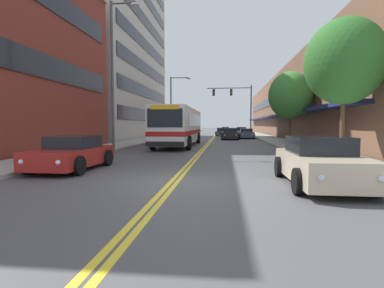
{
  "coord_description": "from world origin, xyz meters",
  "views": [
    {
      "loc": [
        1.54,
        -8.97,
        1.76
      ],
      "look_at": [
        -1.25,
        16.46,
        0.11
      ],
      "focal_mm": 28.0,
      "sensor_mm": 36.0,
      "label": 1
    }
  ],
  "objects_px": {
    "city_bus": "(180,125)",
    "car_charcoal_moving_third": "(230,134)",
    "car_beige_moving_lead": "(225,130)",
    "car_champagne_parked_right_foreground": "(320,163)",
    "car_red_parked_left_near": "(72,154)",
    "fire_hydrant": "(303,145)",
    "street_tree_right_near": "(344,62)",
    "street_tree_right_mid": "(290,95)",
    "traffic_signal_mast": "(237,101)",
    "street_lamp_left_near": "(115,66)",
    "car_black_parked_left_mid": "(183,133)",
    "street_lamp_left_far": "(174,102)",
    "car_dark_grey_moving_second": "(222,132)",
    "car_navy_parked_right_mid": "(241,131)",
    "car_slate_blue_parked_right_far": "(246,134)"
  },
  "relations": [
    {
      "from": "street_lamp_left_near",
      "to": "street_lamp_left_far",
      "type": "bearing_deg",
      "value": 89.5
    },
    {
      "from": "car_champagne_parked_right_foreground",
      "to": "street_tree_right_mid",
      "type": "relative_size",
      "value": 0.75
    },
    {
      "from": "traffic_signal_mast",
      "to": "street_tree_right_near",
      "type": "bearing_deg",
      "value": -82.54
    },
    {
      "from": "car_dark_grey_moving_second",
      "to": "street_tree_right_mid",
      "type": "bearing_deg",
      "value": -75.94
    },
    {
      "from": "car_beige_moving_lead",
      "to": "street_tree_right_mid",
      "type": "xyz_separation_m",
      "value": [
        5.2,
        -41.88,
        3.54
      ]
    },
    {
      "from": "car_charcoal_moving_third",
      "to": "street_tree_right_mid",
      "type": "relative_size",
      "value": 0.8
    },
    {
      "from": "car_red_parked_left_near",
      "to": "street_lamp_left_near",
      "type": "relative_size",
      "value": 0.46
    },
    {
      "from": "traffic_signal_mast",
      "to": "street_lamp_left_far",
      "type": "xyz_separation_m",
      "value": [
        -8.09,
        -5.48,
        -0.5
      ]
    },
    {
      "from": "car_red_parked_left_near",
      "to": "car_champagne_parked_right_foreground",
      "type": "height_order",
      "value": "car_champagne_parked_right_foreground"
    },
    {
      "from": "city_bus",
      "to": "fire_hydrant",
      "type": "height_order",
      "value": "city_bus"
    },
    {
      "from": "street_tree_right_mid",
      "to": "city_bus",
      "type": "bearing_deg",
      "value": -176.78
    },
    {
      "from": "car_beige_moving_lead",
      "to": "street_tree_right_near",
      "type": "bearing_deg",
      "value": -84.27
    },
    {
      "from": "traffic_signal_mast",
      "to": "street_tree_right_near",
      "type": "relative_size",
      "value": 1.14
    },
    {
      "from": "car_beige_moving_lead",
      "to": "car_charcoal_moving_third",
      "type": "height_order",
      "value": "car_charcoal_moving_third"
    },
    {
      "from": "city_bus",
      "to": "street_tree_right_mid",
      "type": "relative_size",
      "value": 2.08
    },
    {
      "from": "traffic_signal_mast",
      "to": "street_lamp_left_near",
      "type": "xyz_separation_m",
      "value": [
        -8.27,
        -25.42,
        0.1
      ]
    },
    {
      "from": "car_black_parked_left_mid",
      "to": "street_lamp_left_far",
      "type": "height_order",
      "value": "street_lamp_left_far"
    },
    {
      "from": "car_charcoal_moving_third",
      "to": "street_tree_right_mid",
      "type": "height_order",
      "value": "street_tree_right_mid"
    },
    {
      "from": "car_black_parked_left_mid",
      "to": "fire_hydrant",
      "type": "bearing_deg",
      "value": -67.14
    },
    {
      "from": "car_dark_grey_moving_second",
      "to": "car_navy_parked_right_mid",
      "type": "bearing_deg",
      "value": 52.91
    },
    {
      "from": "car_black_parked_left_mid",
      "to": "traffic_signal_mast",
      "type": "relative_size",
      "value": 0.62
    },
    {
      "from": "car_navy_parked_right_mid",
      "to": "fire_hydrant",
      "type": "distance_m",
      "value": 34.79
    },
    {
      "from": "car_charcoal_moving_third",
      "to": "street_lamp_left_near",
      "type": "height_order",
      "value": "street_lamp_left_near"
    },
    {
      "from": "car_dark_grey_moving_second",
      "to": "street_tree_right_mid",
      "type": "height_order",
      "value": "street_tree_right_mid"
    },
    {
      "from": "street_tree_right_near",
      "to": "street_tree_right_mid",
      "type": "relative_size",
      "value": 1.08
    },
    {
      "from": "city_bus",
      "to": "car_navy_parked_right_mid",
      "type": "xyz_separation_m",
      "value": [
        6.57,
        27.45,
        -1.09
      ]
    },
    {
      "from": "street_tree_right_mid",
      "to": "street_lamp_left_near",
      "type": "bearing_deg",
      "value": -147.6
    },
    {
      "from": "car_slate_blue_parked_right_far",
      "to": "street_tree_right_mid",
      "type": "height_order",
      "value": "street_tree_right_mid"
    },
    {
      "from": "city_bus",
      "to": "street_lamp_left_far",
      "type": "xyz_separation_m",
      "value": [
        -2.69,
        12.87,
        2.96
      ]
    },
    {
      "from": "car_red_parked_left_near",
      "to": "fire_hydrant",
      "type": "xyz_separation_m",
      "value": [
        10.35,
        6.48,
        -0.01
      ]
    },
    {
      "from": "car_beige_moving_lead",
      "to": "car_champagne_parked_right_foreground",
      "type": "bearing_deg",
      "value": -87.39
    },
    {
      "from": "car_red_parked_left_near",
      "to": "fire_hydrant",
      "type": "distance_m",
      "value": 12.21
    },
    {
      "from": "car_black_parked_left_mid",
      "to": "car_champagne_parked_right_foreground",
      "type": "xyz_separation_m",
      "value": [
        8.65,
        -32.99,
        0.05
      ]
    },
    {
      "from": "car_champagne_parked_right_foreground",
      "to": "car_charcoal_moving_third",
      "type": "relative_size",
      "value": 0.94
    },
    {
      "from": "street_tree_right_near",
      "to": "fire_hydrant",
      "type": "relative_size",
      "value": 7.12
    },
    {
      "from": "car_champagne_parked_right_foreground",
      "to": "city_bus",
      "type": "bearing_deg",
      "value": 112.39
    },
    {
      "from": "fire_hydrant",
      "to": "car_champagne_parked_right_foreground",
      "type": "bearing_deg",
      "value": -100.95
    },
    {
      "from": "car_champagne_parked_right_foreground",
      "to": "traffic_signal_mast",
      "type": "relative_size",
      "value": 0.61
    },
    {
      "from": "car_beige_moving_lead",
      "to": "traffic_signal_mast",
      "type": "distance_m",
      "value": 24.52
    },
    {
      "from": "street_lamp_left_near",
      "to": "street_tree_right_near",
      "type": "relative_size",
      "value": 1.43
    },
    {
      "from": "street_tree_right_mid",
      "to": "fire_hydrant",
      "type": "distance_m",
      "value": 8.63
    },
    {
      "from": "car_beige_moving_lead",
      "to": "street_tree_right_mid",
      "type": "bearing_deg",
      "value": -82.92
    },
    {
      "from": "street_lamp_left_far",
      "to": "car_slate_blue_parked_right_far",
      "type": "bearing_deg",
      "value": 9.07
    },
    {
      "from": "street_lamp_left_far",
      "to": "car_navy_parked_right_mid",
      "type": "bearing_deg",
      "value": 57.6
    },
    {
      "from": "car_dark_grey_moving_second",
      "to": "car_beige_moving_lead",
      "type": "bearing_deg",
      "value": 88.54
    },
    {
      "from": "city_bus",
      "to": "car_beige_moving_lead",
      "type": "relative_size",
      "value": 2.85
    },
    {
      "from": "city_bus",
      "to": "car_charcoal_moving_third",
      "type": "height_order",
      "value": "city_bus"
    },
    {
      "from": "street_lamp_left_far",
      "to": "car_dark_grey_moving_second",
      "type": "bearing_deg",
      "value": 59.65
    },
    {
      "from": "car_navy_parked_right_mid",
      "to": "street_tree_right_mid",
      "type": "relative_size",
      "value": 0.7
    },
    {
      "from": "traffic_signal_mast",
      "to": "fire_hydrant",
      "type": "relative_size",
      "value": 8.11
    }
  ]
}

